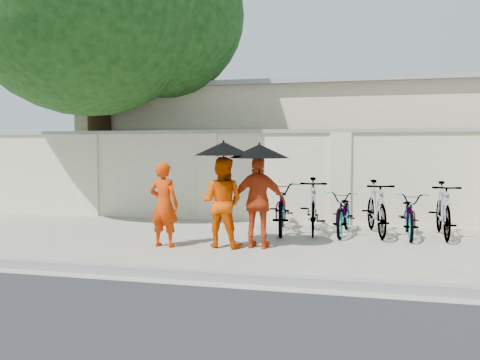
# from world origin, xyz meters

# --- Properties ---
(ground) EXTENTS (80.00, 80.00, 0.00)m
(ground) POSITION_xyz_m (0.00, 0.00, 0.00)
(ground) COLOR #ACA18E
(kerb) EXTENTS (40.00, 0.16, 0.12)m
(kerb) POSITION_xyz_m (0.00, -1.70, 0.06)
(kerb) COLOR gray
(kerb) RESTS_ON ground
(compound_wall) EXTENTS (20.00, 0.30, 2.00)m
(compound_wall) POSITION_xyz_m (1.00, 3.20, 1.00)
(compound_wall) COLOR silver
(compound_wall) RESTS_ON ground
(building_behind) EXTENTS (14.00, 6.00, 3.20)m
(building_behind) POSITION_xyz_m (2.00, 7.00, 1.60)
(building_behind) COLOR beige
(building_behind) RESTS_ON ground
(shade_tree) EXTENTS (6.70, 6.20, 8.20)m
(shade_tree) POSITION_xyz_m (-3.66, 2.97, 5.10)
(shade_tree) COLOR #352410
(shade_tree) RESTS_ON ground
(monk_left) EXTENTS (0.56, 0.40, 1.44)m
(monk_left) POSITION_xyz_m (-0.87, 0.07, 0.72)
(monk_left) COLOR red
(monk_left) RESTS_ON ground
(monk_center) EXTENTS (0.80, 0.66, 1.52)m
(monk_center) POSITION_xyz_m (0.09, 0.27, 0.76)
(monk_center) COLOR #DD4700
(monk_center) RESTS_ON ground
(parasol_center) EXTENTS (0.98, 0.98, 0.91)m
(parasol_center) POSITION_xyz_m (0.14, 0.19, 1.66)
(parasol_center) COLOR black
(parasol_center) RESTS_ON ground
(monk_right) EXTENTS (0.92, 0.42, 1.55)m
(monk_right) POSITION_xyz_m (0.71, 0.33, 0.77)
(monk_right) COLOR #BC3511
(monk_right) RESTS_ON ground
(parasol_right) EXTENTS (0.99, 0.99, 0.86)m
(parasol_right) POSITION_xyz_m (0.73, 0.25, 1.62)
(parasol_right) COLOR black
(parasol_right) RESTS_ON ground
(bike_0) EXTENTS (0.90, 2.02, 1.03)m
(bike_0) POSITION_xyz_m (0.89, 1.89, 0.51)
(bike_0) COLOR gray
(bike_0) RESTS_ON ground
(bike_1) EXTENTS (0.64, 1.84, 1.08)m
(bike_1) POSITION_xyz_m (1.50, 1.91, 0.54)
(bike_1) COLOR gray
(bike_1) RESTS_ON ground
(bike_2) EXTENTS (0.75, 1.70, 0.86)m
(bike_2) POSITION_xyz_m (2.10, 1.90, 0.43)
(bike_2) COLOR gray
(bike_2) RESTS_ON ground
(bike_3) EXTENTS (0.71, 1.80, 1.05)m
(bike_3) POSITION_xyz_m (2.70, 1.95, 0.53)
(bike_3) COLOR gray
(bike_3) RESTS_ON ground
(bike_4) EXTENTS (0.66, 1.67, 0.86)m
(bike_4) POSITION_xyz_m (3.30, 1.88, 0.43)
(bike_4) COLOR gray
(bike_4) RESTS_ON ground
(bike_5) EXTENTS (0.59, 1.76, 1.04)m
(bike_5) POSITION_xyz_m (3.90, 2.00, 0.52)
(bike_5) COLOR gray
(bike_5) RESTS_ON ground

